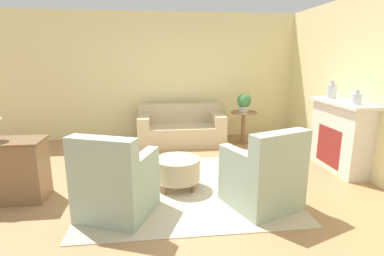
% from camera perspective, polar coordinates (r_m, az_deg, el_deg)
% --- Properties ---
extents(ground_plane, '(16.00, 16.00, 0.00)m').
position_cam_1_polar(ground_plane, '(4.40, -1.10, -11.27)').
color(ground_plane, '#AD7F51').
extents(wall_back, '(9.76, 0.12, 2.80)m').
position_cam_1_polar(wall_back, '(6.95, -3.65, 9.75)').
color(wall_back, beige).
rests_on(wall_back, ground_plane).
extents(wall_right, '(0.12, 9.56, 2.80)m').
position_cam_1_polar(wall_right, '(5.15, 32.34, 6.48)').
color(wall_right, beige).
rests_on(wall_right, ground_plane).
extents(rug, '(2.77, 2.47, 0.01)m').
position_cam_1_polar(rug, '(4.40, -1.10, -11.21)').
color(rug, beige).
rests_on(rug, ground_plane).
extents(couch, '(1.82, 0.89, 0.83)m').
position_cam_1_polar(couch, '(6.49, -2.11, -0.25)').
color(couch, '#C6B289').
rests_on(couch, ground_plane).
extents(armchair_left, '(1.00, 1.00, 1.01)m').
position_cam_1_polar(armchair_left, '(3.65, -14.50, -10.41)').
color(armchair_left, '#9EB29E').
rests_on(armchair_left, rug).
extents(armchair_right, '(1.00, 1.00, 1.01)m').
position_cam_1_polar(armchair_right, '(3.84, 13.63, -9.13)').
color(armchair_right, '#9EB29E').
rests_on(armchair_right, rug).
extents(ottoman_table, '(0.64, 0.64, 0.43)m').
position_cam_1_polar(ottoman_table, '(4.29, -2.78, -7.82)').
color(ottoman_table, '#C6B289').
rests_on(ottoman_table, rug).
extents(side_table, '(0.55, 0.55, 0.69)m').
position_cam_1_polar(side_table, '(6.58, 9.75, 1.22)').
color(side_table, olive).
rests_on(side_table, ground_plane).
extents(fireplace, '(0.44, 1.30, 1.14)m').
position_cam_1_polar(fireplace, '(5.51, 26.30, -1.03)').
color(fireplace, silver).
rests_on(fireplace, ground_plane).
extents(vase_mantel_near, '(0.16, 0.16, 0.31)m').
position_cam_1_polar(vase_mantel_near, '(5.66, 25.06, 6.36)').
color(vase_mantel_near, silver).
rests_on(vase_mantel_near, fireplace).
extents(vase_mantel_far, '(0.15, 0.15, 0.22)m').
position_cam_1_polar(vase_mantel_far, '(5.12, 28.87, 4.93)').
color(vase_mantel_far, silver).
rests_on(vase_mantel_far, fireplace).
extents(potted_plant_on_side_table, '(0.29, 0.29, 0.38)m').
position_cam_1_polar(potted_plant_on_side_table, '(6.50, 9.90, 4.91)').
color(potted_plant_on_side_table, beige).
rests_on(potted_plant_on_side_table, side_table).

